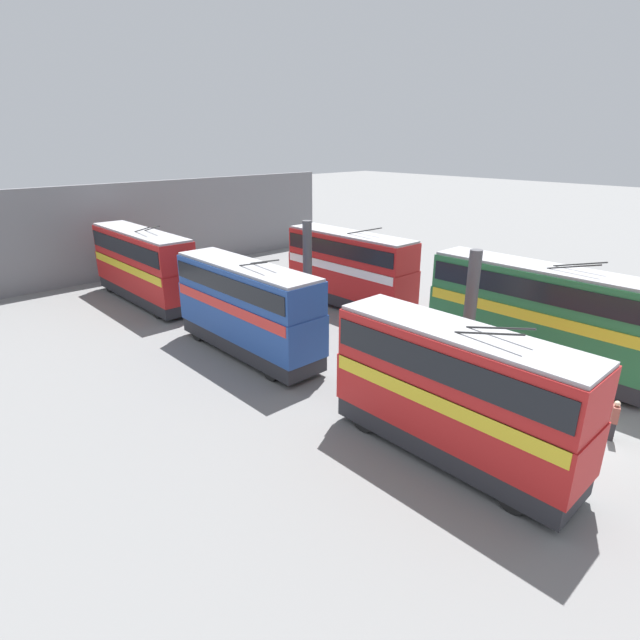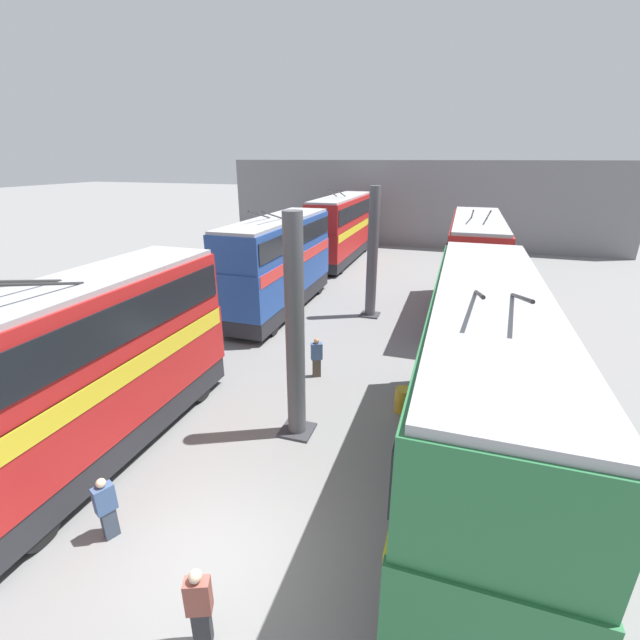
{
  "view_description": "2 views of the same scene",
  "coord_description": "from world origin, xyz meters",
  "views": [
    {
      "loc": [
        -6.03,
        18.94,
        11.02
      ],
      "look_at": [
        12.86,
        1.46,
        1.62
      ],
      "focal_mm": 28.0,
      "sensor_mm": 36.0,
      "label": 1
    },
    {
      "loc": [
        -5.56,
        -4.07,
        7.84
      ],
      "look_at": [
        8.06,
        0.36,
        2.39
      ],
      "focal_mm": 24.0,
      "sensor_mm": 36.0,
      "label": 2
    }
  ],
  "objects": [
    {
      "name": "person_aisle_foreground",
      "position": [
        -1.48,
        -0.64,
        0.88
      ],
      "size": [
        0.38,
        0.48,
        1.67
      ],
      "rotation": [
        0.0,
        0.0,
        0.38
      ],
      "color": "#2D2D33",
      "rests_on": "ground_plane"
    },
    {
      "name": "bus_left_far",
      "position": [
        16.78,
        -4.88,
        2.93
      ],
      "size": [
        9.9,
        2.54,
        5.76
      ],
      "color": "black",
      "rests_on": "ground_plane"
    },
    {
      "name": "bus_right_mid",
      "position": [
        14.87,
        4.88,
        2.84
      ],
      "size": [
        9.95,
        2.54,
        5.58
      ],
      "color": "black",
      "rests_on": "ground_plane"
    },
    {
      "name": "ground_plane",
      "position": [
        0.0,
        0.0,
        0.0
      ],
      "size": [
        240.0,
        240.0,
        0.0
      ],
      "primitive_type": "plane",
      "color": "slate"
    },
    {
      "name": "person_by_right_row",
      "position": [
        -0.17,
        2.53,
        0.81
      ],
      "size": [
        0.48,
        0.4,
        1.55
      ],
      "rotation": [
        0.0,
        0.0,
        1.12
      ],
      "color": "#384251",
      "rests_on": "ground_plane"
    },
    {
      "name": "person_aisle_midway",
      "position": [
        8.24,
        0.55,
        0.83
      ],
      "size": [
        0.4,
        0.48,
        1.58
      ],
      "rotation": [
        0.0,
        0.0,
        0.47
      ],
      "color": "#473D33",
      "rests_on": "ground_plane"
    },
    {
      "name": "bus_right_far",
      "position": [
        27.49,
        4.88,
        2.86
      ],
      "size": [
        11.1,
        2.54,
        5.68
      ],
      "color": "black",
      "rests_on": "ground_plane"
    },
    {
      "name": "support_column_near",
      "position": [
        4.71,
        0.0,
        3.18
      ],
      "size": [
        0.97,
        0.97,
        6.6
      ],
      "color": "#4C4C51",
      "rests_on": "ground_plane"
    },
    {
      "name": "bus_right_near",
      "position": [
        2.21,
        4.88,
        2.82
      ],
      "size": [
        9.25,
        2.54,
        5.6
      ],
      "color": "black",
      "rests_on": "ground_plane"
    },
    {
      "name": "oil_drum",
      "position": [
        6.83,
        -2.9,
        0.41
      ],
      "size": [
        0.55,
        0.55,
        0.83
      ],
      "color": "#B28E23",
      "rests_on": "ground_plane"
    },
    {
      "name": "bus_left_near",
      "position": [
        3.77,
        -4.88,
        2.98
      ],
      "size": [
        11.12,
        2.54,
        5.86
      ],
      "color": "black",
      "rests_on": "ground_plane"
    },
    {
      "name": "depot_back_wall",
      "position": [
        35.37,
        0.0,
        3.83
      ],
      "size": [
        0.5,
        36.0,
        7.65
      ],
      "color": "slate",
      "rests_on": "ground_plane"
    },
    {
      "name": "support_column_far",
      "position": [
        15.53,
        0.0,
        3.18
      ],
      "size": [
        0.97,
        0.97,
        6.6
      ],
      "color": "#4C4C51",
      "rests_on": "ground_plane"
    }
  ]
}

